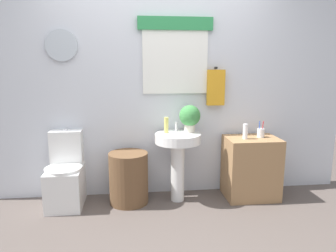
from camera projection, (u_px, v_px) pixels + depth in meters
name	position (u px, v px, depth m)	size (l,w,h in m)	color
ground_plane	(169.00, 243.00, 2.69)	(8.00, 8.00, 0.00)	#564C47
back_wall	(158.00, 82.00, 3.56)	(4.40, 0.18, 2.60)	silver
toilet	(66.00, 177.00, 3.38)	(0.38, 0.51, 0.81)	white
laundry_hamper	(129.00, 178.00, 3.42)	(0.42, 0.42, 0.56)	brown
pedestal_sink	(178.00, 151.00, 3.43)	(0.50, 0.50, 0.76)	white
faucet	(176.00, 127.00, 3.50)	(0.03, 0.03, 0.10)	silver
wooden_cabinet	(251.00, 168.00, 3.56)	(0.58, 0.44, 0.69)	#9E754C
soap_bottle	(166.00, 125.00, 3.41)	(0.05, 0.05, 0.17)	#DBD166
potted_plant	(190.00, 117.00, 3.43)	(0.23, 0.23, 0.30)	beige
lotion_bottle	(245.00, 131.00, 3.43)	(0.05, 0.05, 0.17)	white
toothbrush_cup	(261.00, 133.00, 3.52)	(0.08, 0.08, 0.19)	silver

